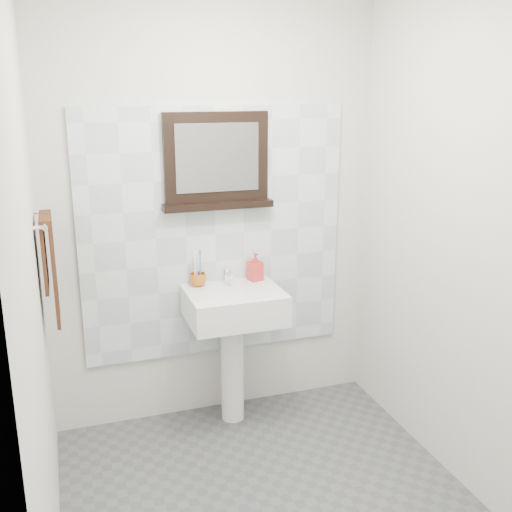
{
  "coord_description": "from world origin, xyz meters",
  "views": [
    {
      "loc": [
        -0.88,
        -2.3,
        2.0
      ],
      "look_at": [
        0.08,
        0.55,
        1.15
      ],
      "focal_mm": 42.0,
      "sensor_mm": 36.0,
      "label": 1
    }
  ],
  "objects_px": {
    "toothbrush_cup": "(198,280)",
    "hand_towel": "(50,260)",
    "pedestal_sink": "(234,319)",
    "soap_dispenser": "(255,267)",
    "framed_mirror": "(216,163)"
  },
  "relations": [
    {
      "from": "framed_mirror",
      "to": "toothbrush_cup",
      "type": "bearing_deg",
      "value": -161.85
    },
    {
      "from": "pedestal_sink",
      "to": "soap_dispenser",
      "type": "xyz_separation_m",
      "value": [
        0.18,
        0.14,
        0.27
      ]
    },
    {
      "from": "soap_dispenser",
      "to": "hand_towel",
      "type": "distance_m",
      "value": 1.22
    },
    {
      "from": "toothbrush_cup",
      "to": "soap_dispenser",
      "type": "xyz_separation_m",
      "value": [
        0.36,
        -0.0,
        0.05
      ]
    },
    {
      "from": "pedestal_sink",
      "to": "framed_mirror",
      "type": "bearing_deg",
      "value": 102.03
    },
    {
      "from": "pedestal_sink",
      "to": "hand_towel",
      "type": "height_order",
      "value": "hand_towel"
    },
    {
      "from": "soap_dispenser",
      "to": "hand_towel",
      "type": "xyz_separation_m",
      "value": [
        -1.17,
        -0.25,
        0.22
      ]
    },
    {
      "from": "toothbrush_cup",
      "to": "framed_mirror",
      "type": "xyz_separation_m",
      "value": [
        0.14,
        0.05,
        0.68
      ]
    },
    {
      "from": "pedestal_sink",
      "to": "soap_dispenser",
      "type": "distance_m",
      "value": 0.35
    },
    {
      "from": "framed_mirror",
      "to": "soap_dispenser",
      "type": "bearing_deg",
      "value": -12.64
    },
    {
      "from": "framed_mirror",
      "to": "pedestal_sink",
      "type": "bearing_deg",
      "value": -77.97
    },
    {
      "from": "pedestal_sink",
      "to": "framed_mirror",
      "type": "height_order",
      "value": "framed_mirror"
    },
    {
      "from": "soap_dispenser",
      "to": "framed_mirror",
      "type": "distance_m",
      "value": 0.67
    },
    {
      "from": "toothbrush_cup",
      "to": "hand_towel",
      "type": "xyz_separation_m",
      "value": [
        -0.81,
        -0.25,
        0.26
      ]
    },
    {
      "from": "pedestal_sink",
      "to": "toothbrush_cup",
      "type": "xyz_separation_m",
      "value": [
        -0.18,
        0.14,
        0.22
      ]
    }
  ]
}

